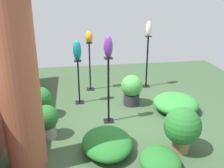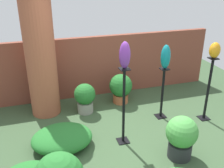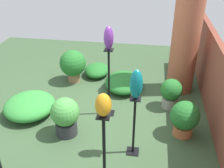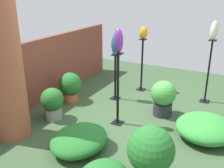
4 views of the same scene
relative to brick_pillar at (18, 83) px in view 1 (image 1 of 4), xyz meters
name	(u,v)px [view 1 (image 1 of 4)]	position (x,y,z in m)	size (l,w,h in m)	color
ground_plane	(119,120)	(1.23, -1.66, -1.38)	(8.00, 8.00, 0.00)	#385133
brick_wall_back	(5,95)	(1.23, 0.54, -0.68)	(5.60, 0.12, 1.41)	brown
brick_pillar	(18,83)	(0.00, 0.00, 0.00)	(0.58, 0.58, 2.76)	#9E5138
pedestal_teal	(79,84)	(2.22, -0.88, -0.90)	(0.20, 0.20, 1.05)	black
pedestal_ivory	(147,64)	(3.02, -2.75, -0.73)	(0.20, 0.20, 1.41)	black
pedestal_violet	(108,93)	(1.20, -1.44, -0.75)	(0.20, 0.20, 1.37)	black
pedestal_amber	(90,69)	(3.02, -1.20, -0.79)	(0.20, 0.20, 1.29)	black
art_vase_teal	(77,51)	(2.22, -0.88, -0.10)	(0.18, 0.19, 0.46)	#0F727A
art_vase_ivory	(149,29)	(3.02, -2.75, 0.22)	(0.16, 0.15, 0.39)	beige
art_vase_violet	(108,47)	(1.20, -1.44, 0.20)	(0.18, 0.17, 0.43)	#6B2D8C
art_vase_amber	(89,37)	(3.02, -1.20, 0.05)	(0.20, 0.19, 0.29)	orange
potted_plant_mid_left	(40,101)	(1.63, -0.04, -1.01)	(0.51, 0.51, 0.67)	#B25B38
potted_plant_mid_right	(182,127)	(0.00, -2.52, -0.93)	(0.63, 0.63, 0.79)	#936B4C
potted_plant_front_left	(47,120)	(0.78, -0.24, -1.03)	(0.44, 0.44, 0.64)	gray
potted_plant_walkway_edge	(132,89)	(1.94, -2.09, -0.99)	(0.50, 0.50, 0.73)	#2D2D33
foliage_bed_east	(107,143)	(0.17, -1.27, -1.22)	(1.03, 0.86, 0.33)	#236B28
foliage_bed_west	(160,161)	(-0.40, -2.02, -1.24)	(0.75, 0.64, 0.28)	#236B28
foliage_bed_center	(176,103)	(1.45, -3.00, -1.20)	(1.03, 1.00, 0.37)	#338C38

